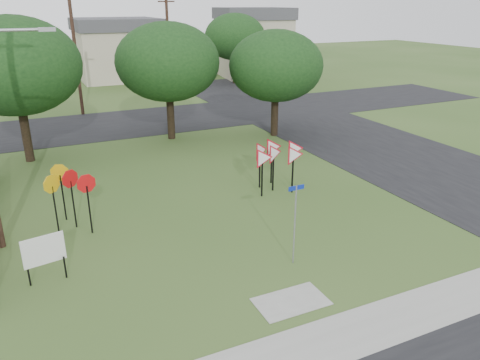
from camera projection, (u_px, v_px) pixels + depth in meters
name	position (u px, v px, depth m)	size (l,w,h in m)	color
ground	(252.00, 261.00, 15.00)	(140.00, 140.00, 0.00)	#314E1D
sidewalk	(329.00, 342.00, 11.44)	(30.00, 1.60, 0.02)	gray
street_right	(356.00, 139.00, 28.21)	(8.00, 50.00, 0.02)	black
street_far	(122.00, 123.00, 31.91)	(60.00, 8.00, 0.02)	black
curb_pad	(291.00, 302.00, 12.96)	(2.00, 1.20, 0.02)	gray
street_name_sign	(295.00, 219.00, 14.37)	(0.55, 0.05, 2.64)	#92949A
stop_sign_cluster	(68.00, 185.00, 16.60)	(1.72, 1.76, 2.25)	black
yield_sign_cluster	(276.00, 154.00, 20.21)	(2.81, 1.47, 2.19)	black
info_board	(44.00, 252.00, 13.57)	(1.19, 0.26, 1.51)	black
far_pole_a	(75.00, 50.00, 32.86)	(1.40, 0.24, 9.00)	#3B261B
far_pole_b	(168.00, 45.00, 39.50)	(1.40, 0.24, 8.50)	#3B261B
house_mid	(117.00, 49.00, 49.28)	(8.40, 8.40, 6.20)	#C0B59B
house_right	(253.00, 42.00, 51.27)	(8.30, 8.30, 7.20)	#C0B59B
tree_near_left	(15.00, 66.00, 22.72)	(6.40, 6.40, 7.27)	black
tree_near_mid	(168.00, 62.00, 26.85)	(6.00, 6.00, 6.80)	black
tree_near_right	(276.00, 66.00, 27.65)	(5.60, 5.60, 6.33)	black
tree_far_right	(235.00, 37.00, 45.99)	(6.00, 6.00, 6.80)	black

